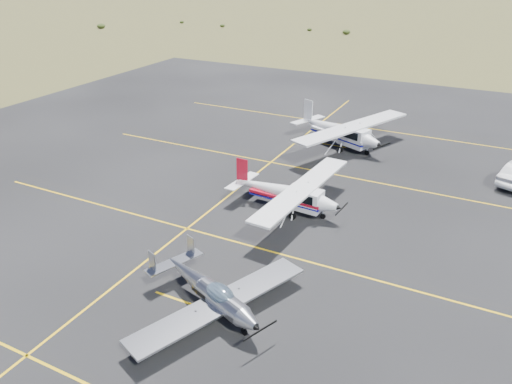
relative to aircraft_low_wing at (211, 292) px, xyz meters
The scene contains 5 objects.
ground 3.63m from the aircraft_low_wing, 72.37° to the left, with size 1600.00×1600.00×0.00m, color #383D1C.
apron 10.44m from the aircraft_low_wing, 84.13° to the left, with size 72.00×72.00×0.02m, color black.
aircraft_low_wing is the anchor object (origin of this frame).
aircraft_cessna 10.12m from the aircraft_low_wing, 95.21° to the left, with size 6.18×10.29×2.60m.
aircraft_plain 22.10m from the aircraft_low_wing, 94.01° to the left, with size 8.49×11.43×2.98m.
Camera 1 is at (8.53, -17.97, 14.10)m, focal length 35.00 mm.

